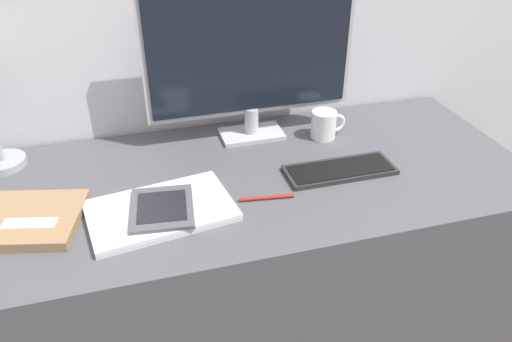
# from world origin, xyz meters

# --- Properties ---
(desk) EXTENTS (1.51, 0.63, 0.73)m
(desk) POSITION_xyz_m (0.00, 0.23, 0.36)
(desk) COLOR #4C4C51
(desk) RESTS_ON ground_plane
(monitor) EXTENTS (0.59, 0.11, 0.44)m
(monitor) POSITION_xyz_m (0.08, 0.44, 0.97)
(monitor) COLOR #B7B7BC
(monitor) RESTS_ON desk
(keyboard) EXTENTS (0.29, 0.11, 0.01)m
(keyboard) POSITION_xyz_m (0.25, 0.18, 0.73)
(keyboard) COLOR #282828
(keyboard) RESTS_ON desk
(laptop) EXTENTS (0.35, 0.25, 0.02)m
(laptop) POSITION_xyz_m (-0.23, 0.12, 0.74)
(laptop) COLOR silver
(laptop) RESTS_ON desk
(ereader) EXTENTS (0.16, 0.18, 0.01)m
(ereader) POSITION_xyz_m (-0.22, 0.11, 0.75)
(ereader) COLOR #4C4C51
(ereader) RESTS_ON laptop
(notebook) EXTENTS (0.25, 0.25, 0.03)m
(notebook) POSITION_xyz_m (-0.51, 0.16, 0.74)
(notebook) COLOR #93704C
(notebook) RESTS_ON desk
(coffee_mug) EXTENTS (0.10, 0.07, 0.08)m
(coffee_mug) POSITION_xyz_m (0.28, 0.37, 0.77)
(coffee_mug) COLOR white
(coffee_mug) RESTS_ON desk
(pen) EXTENTS (0.13, 0.03, 0.01)m
(pen) POSITION_xyz_m (0.02, 0.11, 0.73)
(pen) COLOR maroon
(pen) RESTS_ON desk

